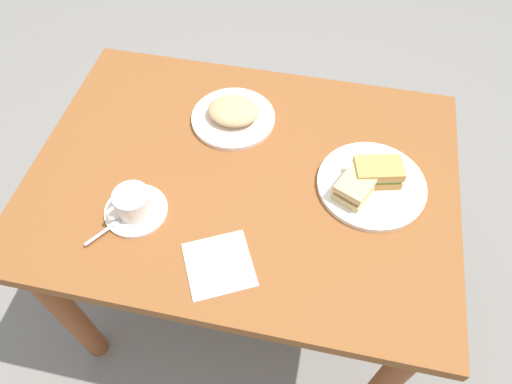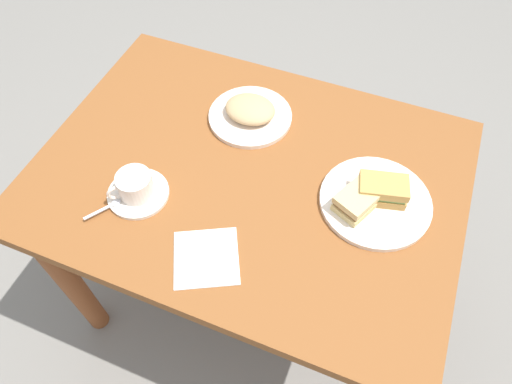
% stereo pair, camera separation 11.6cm
% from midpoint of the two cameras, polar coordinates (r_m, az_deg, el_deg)
% --- Properties ---
extents(ground_plane, '(6.00, 6.00, 0.00)m').
position_cam_midpoint_polar(ground_plane, '(1.89, 1.17, -11.77)').
color(ground_plane, slate).
extents(dining_table, '(1.12, 0.82, 0.76)m').
position_cam_midpoint_polar(dining_table, '(1.34, 1.63, -0.95)').
color(dining_table, brown).
rests_on(dining_table, ground_plane).
extents(sandwich_plate, '(0.28, 0.28, 0.01)m').
position_cam_midpoint_polar(sandwich_plate, '(1.22, 17.06, -1.31)').
color(sandwich_plate, silver).
rests_on(sandwich_plate, dining_table).
extents(sandwich_front, '(0.13, 0.10, 0.06)m').
position_cam_midpoint_polar(sandwich_front, '(1.20, 17.91, 0.05)').
color(sandwich_front, '#BE8A45').
rests_on(sandwich_front, sandwich_plate).
extents(sandwich_back, '(0.12, 0.13, 0.05)m').
position_cam_midpoint_polar(sandwich_back, '(1.17, 15.20, -1.11)').
color(sandwich_back, '#D2B975').
rests_on(sandwich_back, sandwich_plate).
extents(coffee_saucer, '(0.16, 0.16, 0.01)m').
position_cam_midpoint_polar(coffee_saucer, '(1.21, -11.59, -0.37)').
color(coffee_saucer, silver).
rests_on(coffee_saucer, dining_table).
extents(coffee_cup, '(0.10, 0.10, 0.06)m').
position_cam_midpoint_polar(coffee_cup, '(1.18, -11.97, 0.68)').
color(coffee_cup, silver).
rests_on(coffee_cup, coffee_saucer).
extents(spoon, '(0.07, 0.09, 0.01)m').
position_cam_midpoint_polar(spoon, '(1.19, -15.00, -1.91)').
color(spoon, silver).
rests_on(spoon, coffee_saucer).
extents(side_plate, '(0.24, 0.24, 0.01)m').
position_cam_midpoint_polar(side_plate, '(1.36, 1.76, 9.09)').
color(side_plate, beige).
rests_on(side_plate, dining_table).
extents(side_food_pile, '(0.14, 0.12, 0.04)m').
position_cam_midpoint_polar(side_food_pile, '(1.33, 1.79, 9.96)').
color(side_food_pile, tan).
rests_on(side_food_pile, side_plate).
extents(napkin, '(0.20, 0.20, 0.00)m').
position_cam_midpoint_polar(napkin, '(1.09, -3.10, -8.28)').
color(napkin, white).
rests_on(napkin, dining_table).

